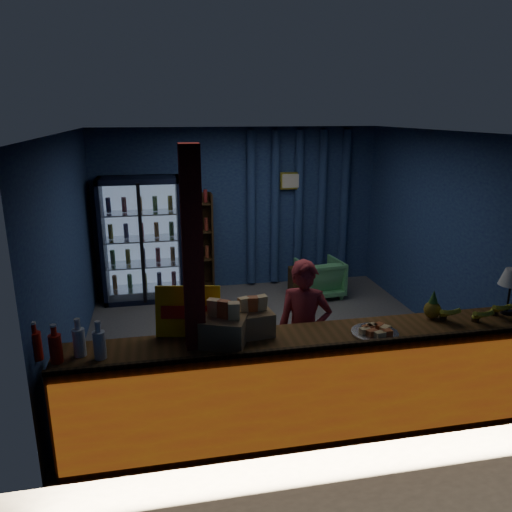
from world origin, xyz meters
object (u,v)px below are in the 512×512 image
Objects in this scene: shopkeeper at (304,333)px; table_lamp at (511,279)px; pastry_tray at (375,332)px; green_chair at (320,278)px.

shopkeeper reaches higher than table_lamp.
table_lamp is (1.44, 0.18, 0.33)m from pastry_tray.
table_lamp is at bearing 7.30° from shopkeeper.
pastry_tray is (0.46, -0.60, 0.24)m from shopkeeper.
table_lamp is (1.90, -0.42, 0.57)m from shopkeeper.
table_lamp reaches higher than pastry_tray.
shopkeeper reaches higher than pastry_tray.
pastry_tray is at bearing -32.79° from shopkeeper.
table_lamp is (0.78, -3.22, 1.00)m from green_chair.
shopkeeper is 2.23× the size of green_chair.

